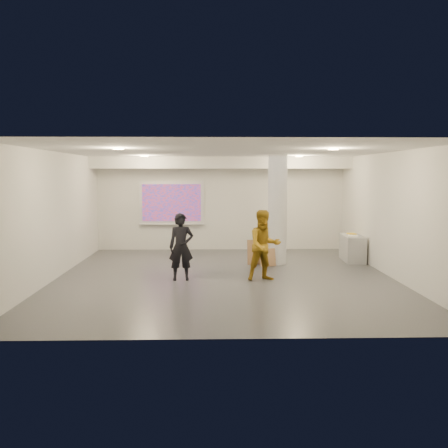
{
  "coord_description": "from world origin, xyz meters",
  "views": [
    {
      "loc": [
        -0.32,
        -11.78,
        2.47
      ],
      "look_at": [
        0.0,
        0.4,
        1.25
      ],
      "focal_mm": 40.0,
      "sensor_mm": 36.0,
      "label": 1
    }
  ],
  "objects_px": {
    "column": "(277,210)",
    "man": "(264,245)",
    "credenza": "(352,248)",
    "woman": "(181,247)",
    "projection_screen": "(172,203)"
  },
  "relations": [
    {
      "from": "projection_screen",
      "to": "credenza",
      "type": "xyz_separation_m",
      "value": [
        5.32,
        -2.24,
        -1.16
      ]
    },
    {
      "from": "man",
      "to": "projection_screen",
      "type": "bearing_deg",
      "value": 103.2
    },
    {
      "from": "woman",
      "to": "man",
      "type": "bearing_deg",
      "value": -9.47
    },
    {
      "from": "projection_screen",
      "to": "woman",
      "type": "height_order",
      "value": "projection_screen"
    },
    {
      "from": "projection_screen",
      "to": "man",
      "type": "bearing_deg",
      "value": -62.43
    },
    {
      "from": "column",
      "to": "man",
      "type": "xyz_separation_m",
      "value": [
        -0.59,
        -2.16,
        -0.68
      ]
    },
    {
      "from": "woman",
      "to": "man",
      "type": "relative_size",
      "value": 0.95
    },
    {
      "from": "column",
      "to": "projection_screen",
      "type": "bearing_deg",
      "value": 139.44
    },
    {
      "from": "projection_screen",
      "to": "woman",
      "type": "relative_size",
      "value": 1.34
    },
    {
      "from": "column",
      "to": "projection_screen",
      "type": "height_order",
      "value": "column"
    },
    {
      "from": "credenza",
      "to": "woman",
      "type": "height_order",
      "value": "woman"
    },
    {
      "from": "woman",
      "to": "column",
      "type": "bearing_deg",
      "value": 32.95
    },
    {
      "from": "column",
      "to": "man",
      "type": "relative_size",
      "value": 1.82
    },
    {
      "from": "credenza",
      "to": "woman",
      "type": "bearing_deg",
      "value": -148.94
    },
    {
      "from": "projection_screen",
      "to": "woman",
      "type": "distance_m",
      "value": 4.8
    }
  ]
}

